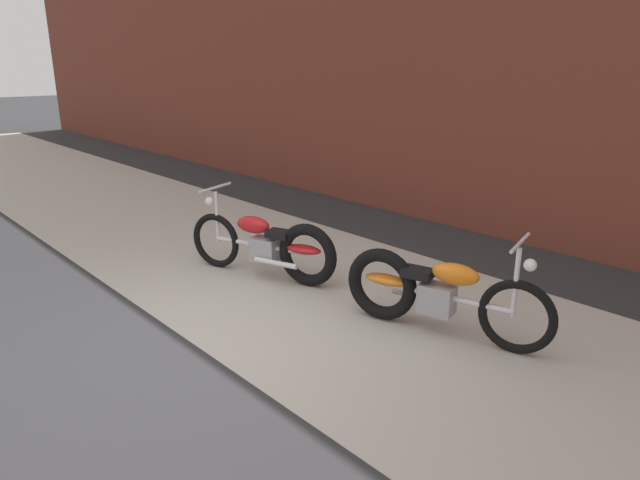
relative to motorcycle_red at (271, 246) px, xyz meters
The scene contains 5 objects.
ground_plane 1.81m from the motorcycle_red, 60.39° to the right, with size 80.00×80.00×0.00m, color #2D2D30.
sidewalk_slab 0.98m from the motorcycle_red, 13.77° to the left, with size 36.00×3.50×0.01m, color #B2ADA3.
brick_building_wall 4.68m from the motorcycle_red, 76.60° to the left, with size 36.00×0.50×6.35m, color brown.
motorcycle_red is the anchor object (origin of this frame).
motorcycle_orange 2.10m from the motorcycle_red, ahead, with size 1.96×0.79×1.03m.
Camera 1 is at (4.19, -2.27, 2.47)m, focal length 32.10 mm.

